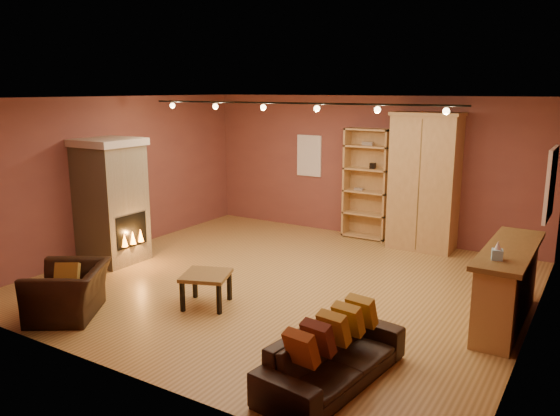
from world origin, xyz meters
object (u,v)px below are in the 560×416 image
Objects in this scene: bookcase at (368,183)px; bar_counter at (507,285)px; loveseat at (333,347)px; coffee_table at (206,278)px; fireplace at (111,201)px; armoire at (424,182)px; armchair at (68,283)px.

bookcase reaches higher than bar_counter.
bar_counter is 2.73m from loveseat.
bar_counter reaches higher than coffee_table.
fireplace reaches higher than coffee_table.
bookcase is at bearing 136.77° from bar_counter.
bar_counter is at bearing -19.94° from loveseat.
armoire is 3.20× the size of coffee_table.
fireplace is 6.32m from bar_counter.
loveseat is (-1.23, -2.43, -0.14)m from bar_counter.
bookcase is 4.56m from coffee_table.
fireplace is 2.44m from armchair.
coffee_table is at bearing -96.00° from bookcase.
bar_counter is 1.12× the size of loveseat.
armchair is at bearing -107.50° from bookcase.
bookcase is 1.04× the size of bar_counter.
armchair reaches higher than loveseat.
armoire is 5.29m from loveseat.
armchair is 1.54× the size of coffee_table.
armchair is (-3.69, -0.31, 0.07)m from loveseat.
bookcase is 4.34m from bar_counter.
coffee_table is at bearing -15.72° from fireplace.
bar_counter is 5.64m from armchair.
armchair is (1.32, -1.95, -0.61)m from fireplace.
armoire is 2.07× the size of armchair.
coffee_table is at bearing -156.87° from bar_counter.
armoire is at bearing -9.79° from bookcase.
fireplace is at bearing -129.81° from bookcase.
loveseat is 3.70m from armchair.
armoire is at bearing 125.28° from bar_counter.
armoire is at bearing 118.39° from armchair.
bar_counter is at bearing -54.72° from armoire.
fireplace is 1.01× the size of bar_counter.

